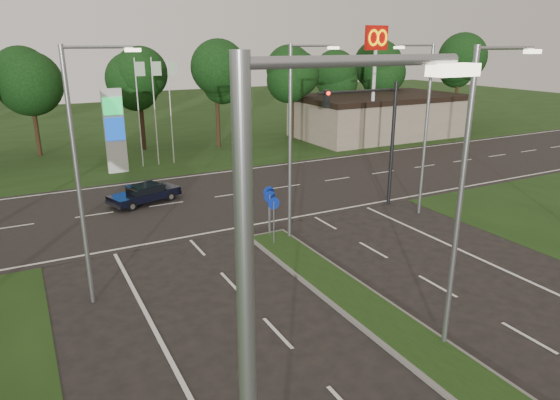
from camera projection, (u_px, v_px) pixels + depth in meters
name	position (u px, v px, depth m)	size (l,w,h in m)	color
verge_far	(118.00, 126.00, 56.56)	(160.00, 50.00, 0.02)	#1A3210
cross_road	(215.00, 197.00, 30.43)	(160.00, 12.00, 0.02)	black
median_kerb	(476.00, 388.00, 13.56)	(2.00, 26.00, 0.12)	slate
commercial_building	(379.00, 116.00, 49.73)	(16.00, 9.00, 4.00)	gray
streetlight_median_near	(466.00, 189.00, 14.17)	(2.53, 0.22, 9.00)	gray
streetlight_median_far	(294.00, 134.00, 22.60)	(2.53, 0.22, 9.00)	gray
streetlight_left_far	(82.00, 166.00, 16.77)	(2.53, 0.22, 9.00)	gray
streetlight_right_far	(424.00, 122.00, 26.07)	(2.53, 0.22, 9.00)	gray
traffic_signal	(375.00, 127.00, 27.16)	(5.10, 0.42, 7.00)	black
median_signs	(271.00, 205.00, 23.51)	(1.16, 1.76, 2.38)	gray
gas_pylon	(117.00, 128.00, 35.41)	(5.80, 1.26, 8.00)	silver
mcdonalds_sign	(376.00, 55.00, 42.75)	(2.20, 0.47, 10.40)	silver
treeline_far	(145.00, 70.00, 41.84)	(6.00, 6.00, 9.90)	black
navy_sedan	(145.00, 193.00, 29.17)	(4.33, 2.83, 1.10)	black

